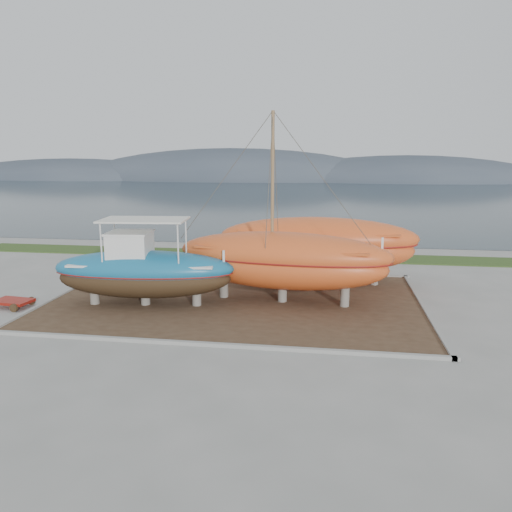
% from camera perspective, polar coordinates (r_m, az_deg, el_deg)
% --- Properties ---
extents(ground, '(140.00, 140.00, 0.00)m').
position_cam_1_polar(ground, '(21.41, -4.38, -8.17)').
color(ground, gray).
rests_on(ground, ground).
extents(dirt_patch, '(18.00, 12.00, 0.06)m').
position_cam_1_polar(dirt_patch, '(25.12, -2.34, -5.07)').
color(dirt_patch, '#422D1E').
rests_on(dirt_patch, ground).
extents(curb_frame, '(18.60, 12.60, 0.15)m').
position_cam_1_polar(curb_frame, '(25.10, -2.34, -4.97)').
color(curb_frame, gray).
rests_on(curb_frame, ground).
extents(grass_strip, '(44.00, 3.00, 0.08)m').
position_cam_1_polar(grass_strip, '(36.14, 1.10, 0.10)').
color(grass_strip, '#284219').
rests_on(grass_strip, ground).
extents(sea, '(260.00, 100.00, 0.04)m').
position_cam_1_polar(sea, '(90.03, 5.67, 6.90)').
color(sea, '#17262E').
rests_on(sea, ground).
extents(mountain_ridge, '(200.00, 36.00, 20.00)m').
position_cam_1_polar(mountain_ridge, '(144.88, 6.83, 8.61)').
color(mountain_ridge, '#333D49').
rests_on(mountain_ridge, ground).
extents(blue_caique, '(8.91, 3.54, 4.18)m').
position_cam_1_polar(blue_caique, '(24.40, -12.70, -0.71)').
color(blue_caique, '#176590').
rests_on(blue_caique, dirt_patch).
extents(white_dinghy, '(4.18, 2.55, 1.18)m').
position_cam_1_polar(white_dinghy, '(27.27, -14.08, -2.73)').
color(white_dinghy, silver).
rests_on(white_dinghy, dirt_patch).
extents(orange_sailboat, '(10.85, 4.29, 9.14)m').
position_cam_1_polar(orange_sailboat, '(23.94, 3.13, 5.35)').
color(orange_sailboat, '#CE501F').
rests_on(orange_sailboat, dirt_patch).
extents(orange_bare_hull, '(11.08, 3.39, 3.63)m').
position_cam_1_polar(orange_bare_hull, '(28.20, 7.03, 0.55)').
color(orange_bare_hull, '#CE501F').
rests_on(orange_bare_hull, dirt_patch).
extents(red_trailer, '(2.76, 1.61, 0.37)m').
position_cam_1_polar(red_trailer, '(26.69, -26.00, -4.91)').
color(red_trailer, maroon).
rests_on(red_trailer, ground).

